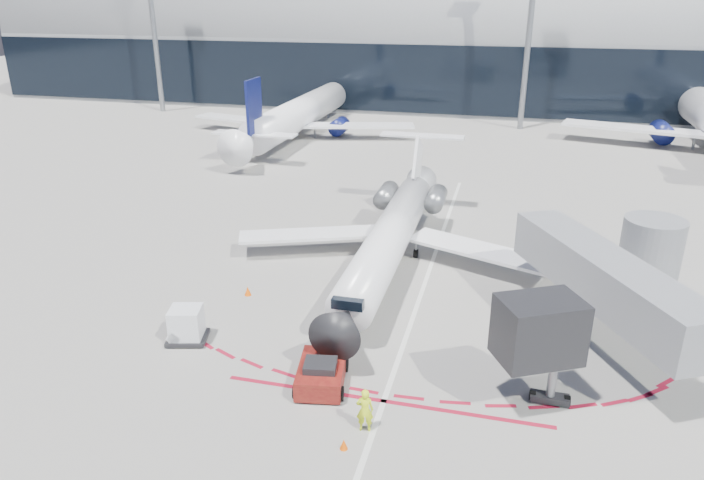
% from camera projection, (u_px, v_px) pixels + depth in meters
% --- Properties ---
extents(ground, '(260.00, 260.00, 0.00)m').
position_uv_depth(ground, '(424.00, 286.00, 36.76)').
color(ground, gray).
rests_on(ground, ground).
extents(apron_centerline, '(0.25, 40.00, 0.01)m').
position_uv_depth(apron_centerline, '(429.00, 272.00, 38.55)').
color(apron_centerline, silver).
rests_on(apron_centerline, ground).
extents(apron_stop_bar, '(14.00, 0.25, 0.01)m').
position_uv_depth(apron_stop_bar, '(384.00, 401.00, 26.41)').
color(apron_stop_bar, maroon).
rests_on(apron_stop_bar, ground).
extents(terminal_building, '(150.00, 24.15, 24.00)m').
position_uv_depth(terminal_building, '(491.00, 47.00, 92.06)').
color(terminal_building, gray).
rests_on(terminal_building, ground).
extents(jet_bridge, '(10.03, 15.20, 4.90)m').
position_uv_depth(jet_bridge, '(616.00, 278.00, 30.65)').
color(jet_bridge, gray).
rests_on(jet_bridge, ground).
extents(light_mast_west, '(0.70, 0.70, 25.00)m').
position_uv_depth(light_mast_west, '(153.00, 19.00, 85.81)').
color(light_mast_west, gray).
rests_on(light_mast_west, ground).
extents(light_mast_centre, '(0.70, 0.70, 25.00)m').
position_uv_depth(light_mast_centre, '(530.00, 24.00, 74.16)').
color(light_mast_centre, gray).
rests_on(light_mast_centre, ground).
extents(regional_jet, '(20.45, 25.22, 6.32)m').
position_uv_depth(regional_jet, '(393.00, 231.00, 39.16)').
color(regional_jet, white).
rests_on(regional_jet, ground).
extents(pushback_tug, '(2.58, 5.12, 1.30)m').
position_uv_depth(pushback_tug, '(321.00, 373.00, 27.35)').
color(pushback_tug, '#5A0C0D').
rests_on(pushback_tug, ground).
extents(ramp_worker, '(0.75, 0.55, 1.88)m').
position_uv_depth(ramp_worker, '(365.00, 410.00, 24.34)').
color(ramp_worker, '#E0FF1A').
rests_on(ramp_worker, ground).
extents(uld_container, '(2.23, 2.03, 1.77)m').
position_uv_depth(uld_container, '(187.00, 325.00, 30.66)').
color(uld_container, black).
rests_on(uld_container, ground).
extents(safety_cone_left, '(0.38, 0.38, 0.53)m').
position_uv_depth(safety_cone_left, '(248.00, 291.00, 35.53)').
color(safety_cone_left, '#FF5A05').
rests_on(safety_cone_left, ground).
extents(safety_cone_right, '(0.31, 0.31, 0.43)m').
position_uv_depth(safety_cone_right, '(344.00, 444.00, 23.58)').
color(safety_cone_right, '#FF5A05').
rests_on(safety_cone_right, ground).
extents(bg_airliner_0, '(31.99, 33.87, 10.35)m').
position_uv_depth(bg_airliner_0, '(300.00, 91.00, 73.43)').
color(bg_airliner_0, white).
rests_on(bg_airliner_0, ground).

